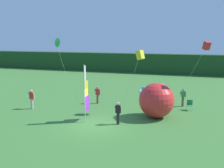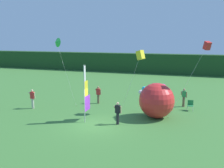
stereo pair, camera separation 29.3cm
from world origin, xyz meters
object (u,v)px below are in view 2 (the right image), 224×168
object	(u,v)px
inflatable_balloon	(157,100)
folding_chair	(190,105)
person_mid_field	(98,94)
kite_yellow_box_1	(140,55)
banner_flag	(86,94)
kite_green_delta_0	(57,43)
person_near_banner	(184,97)
person_far_left	(33,98)
kite_red_box_2	(207,46)
person_far_right	(118,113)

from	to	relation	value
inflatable_balloon	folding_chair	bearing A→B (deg)	50.82
person_mid_field	kite_yellow_box_1	world-z (taller)	kite_yellow_box_1
banner_flag	kite_green_delta_0	size ratio (longest dim) A/B	0.69
person_near_banner	person_far_left	size ratio (longest dim) A/B	0.97
kite_red_box_2	person_mid_field	bearing A→B (deg)	170.38
person_near_banner	person_far_right	bearing A→B (deg)	-122.86
person_near_banner	folding_chair	bearing A→B (deg)	-59.56
person_far_right	banner_flag	bearing A→B (deg)	-179.23
folding_chair	kite_red_box_2	size ratio (longest dim) A/B	0.15
person_near_banner	kite_yellow_box_1	bearing A→B (deg)	-138.52
person_near_banner	person_far_right	size ratio (longest dim) A/B	1.02
person_near_banner	person_mid_field	world-z (taller)	person_near_banner
kite_green_delta_0	kite_red_box_2	bearing A→B (deg)	5.79
person_far_right	kite_red_box_2	world-z (taller)	kite_red_box_2
banner_flag	person_near_banner	size ratio (longest dim) A/B	2.57
person_far_left	kite_yellow_box_1	bearing A→B (deg)	11.55
banner_flag	inflatable_balloon	world-z (taller)	banner_flag
inflatable_balloon	kite_red_box_2	xyz separation A→B (m)	(3.50, 1.15, 4.25)
person_far_right	kite_green_delta_0	distance (m)	8.38
kite_red_box_2	kite_green_delta_0	bearing A→B (deg)	-174.21
banner_flag	kite_red_box_2	distance (m)	9.86
person_near_banner	person_far_left	world-z (taller)	person_far_left
person_near_banner	person_far_left	bearing A→B (deg)	-158.76
person_near_banner	kite_yellow_box_1	xyz separation A→B (m)	(-3.47, -3.07, 3.96)
person_far_right	kite_yellow_box_1	size ratio (longest dim) A/B	0.31
folding_chair	kite_yellow_box_1	xyz separation A→B (m)	(-4.11, -1.99, 4.35)
person_far_right	kite_red_box_2	distance (m)	8.44
person_near_banner	kite_yellow_box_1	world-z (taller)	kite_yellow_box_1
person_far_right	kite_yellow_box_1	bearing A→B (deg)	77.09
person_far_right	folding_chair	xyz separation A→B (m)	(4.92, 5.57, -0.38)
person_near_banner	kite_yellow_box_1	distance (m)	6.09
banner_flag	person_far_right	distance (m)	2.76
kite_yellow_box_1	kite_red_box_2	size ratio (longest dim) A/B	0.88
inflatable_balloon	kite_red_box_2	distance (m)	5.63
person_mid_field	person_far_right	world-z (taller)	person_mid_field
person_far_right	folding_chair	distance (m)	7.44
kite_yellow_box_1	person_mid_field	bearing A→B (deg)	159.06
folding_chair	person_far_right	bearing A→B (deg)	-131.49
person_mid_field	inflatable_balloon	distance (m)	6.67
inflatable_balloon	kite_green_delta_0	size ratio (longest dim) A/B	0.45
person_near_banner	inflatable_balloon	distance (m)	4.57
person_mid_field	person_far_left	world-z (taller)	person_far_left
banner_flag	kite_green_delta_0	xyz separation A→B (m)	(-3.79, 2.45, 3.78)
person_far_left	kite_yellow_box_1	world-z (taller)	kite_yellow_box_1
person_near_banner	banner_flag	bearing A→B (deg)	-135.45
kite_yellow_box_1	person_far_left	bearing A→B (deg)	-168.45
kite_red_box_2	person_far_right	bearing A→B (deg)	-148.36
kite_green_delta_0	inflatable_balloon	bearing A→B (deg)	0.57
banner_flag	folding_chair	world-z (taller)	banner_flag
person_far_right	folding_chair	size ratio (longest dim) A/B	1.87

